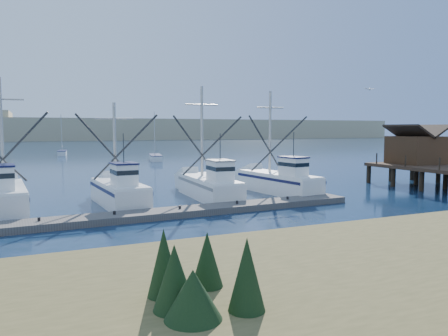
{
  "coord_description": "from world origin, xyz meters",
  "views": [
    {
      "loc": [
        -11.82,
        -18.42,
        5.31
      ],
      "look_at": [
        -0.14,
        8.0,
        2.7
      ],
      "focal_mm": 35.0,
      "sensor_mm": 36.0,
      "label": 1
    }
  ],
  "objects_px": {
    "floating_dock": "(132,216)",
    "timber_pier": "(448,160)",
    "sailboat_near": "(155,158)",
    "sailboat_far": "(62,153)"
  },
  "relations": [
    {
      "from": "sailboat_near",
      "to": "sailboat_far",
      "type": "xyz_separation_m",
      "value": [
        -13.3,
        21.4,
        0.01
      ]
    },
    {
      "from": "floating_dock",
      "to": "timber_pier",
      "type": "bearing_deg",
      "value": 0.66
    },
    {
      "from": "floating_dock",
      "to": "timber_pier",
      "type": "xyz_separation_m",
      "value": [
        28.1,
        1.73,
        2.37
      ]
    },
    {
      "from": "timber_pier",
      "to": "sailboat_far",
      "type": "bearing_deg",
      "value": 112.92
    },
    {
      "from": "sailboat_near",
      "to": "timber_pier",
      "type": "bearing_deg",
      "value": -61.39
    },
    {
      "from": "timber_pier",
      "to": "sailboat_near",
      "type": "bearing_deg",
      "value": 108.1
    },
    {
      "from": "floating_dock",
      "to": "sailboat_near",
      "type": "distance_m",
      "value": 47.92
    },
    {
      "from": "floating_dock",
      "to": "timber_pier",
      "type": "distance_m",
      "value": 28.25
    },
    {
      "from": "floating_dock",
      "to": "sailboat_far",
      "type": "distance_m",
      "value": 67.33
    },
    {
      "from": "sailboat_near",
      "to": "floating_dock",
      "type": "bearing_deg",
      "value": -96.05
    }
  ]
}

